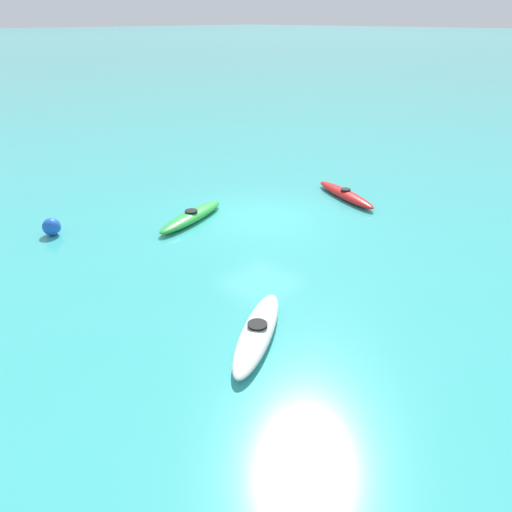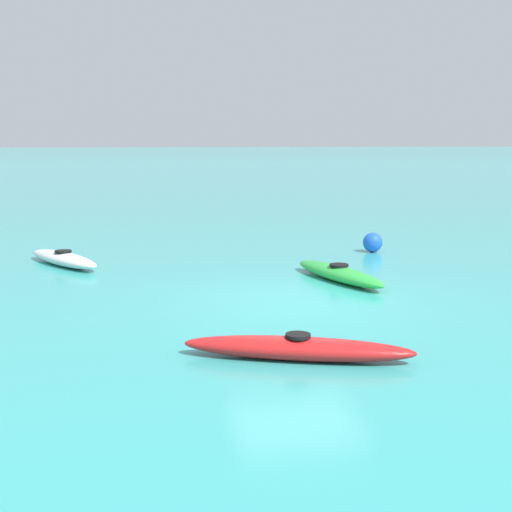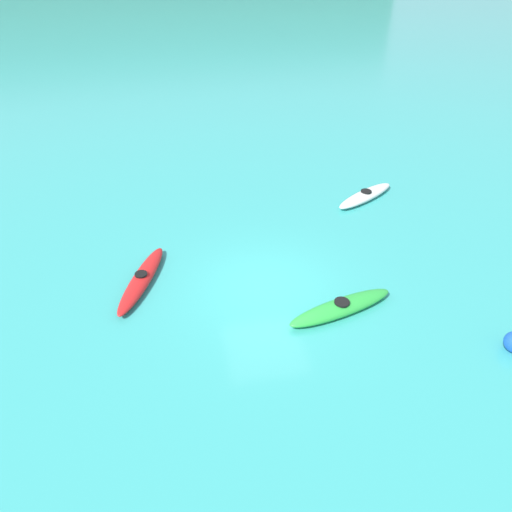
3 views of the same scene
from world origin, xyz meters
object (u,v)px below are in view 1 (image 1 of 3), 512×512
at_px(kayak_white, 257,332).
at_px(buoy_blue, 52,227).
at_px(kayak_red, 345,194).
at_px(kayak_green, 192,216).

height_order(kayak_white, buoy_blue, buoy_blue).
distance_m(kayak_red, kayak_white, 9.27).
relative_size(kayak_red, buoy_blue, 6.07).
height_order(kayak_white, kayak_green, same).
distance_m(kayak_white, buoy_blue, 8.21).
bearing_deg(buoy_blue, kayak_white, 93.78).
relative_size(kayak_red, kayak_white, 1.11).
distance_m(kayak_white, kayak_green, 6.83).
height_order(kayak_red, buoy_blue, buoy_blue).
relative_size(kayak_white, kayak_green, 0.91).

